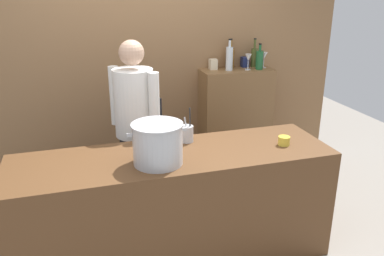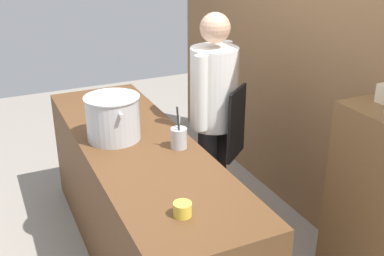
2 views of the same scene
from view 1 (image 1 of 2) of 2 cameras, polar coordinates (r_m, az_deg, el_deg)
name	(u,v)px [view 1 (image 1 of 2)]	position (r m, az deg, el deg)	size (l,w,h in m)	color
ground_plane	(175,255)	(3.41, -2.43, -17.78)	(8.00, 8.00, 0.00)	gray
brick_back_panel	(138,45)	(4.11, -7.74, 11.65)	(4.40, 0.10, 3.00)	olive
prep_counter	(174,207)	(3.15, -2.55, -11.30)	(2.40, 0.70, 0.90)	brown
bar_cabinet	(235,125)	(4.39, 6.17, 0.40)	(0.76, 0.32, 1.24)	brown
chef	(135,121)	(3.47, -8.12, 0.99)	(0.43, 0.45, 1.66)	black
stockpot_large	(158,144)	(2.75, -4.94, -2.25)	(0.42, 0.36, 0.29)	#B7BABF
utensil_crock	(187,133)	(3.15, -0.73, -0.78)	(0.10, 0.10, 0.28)	#B7BABF
butter_jar	(284,141)	(3.18, 13.05, -1.78)	(0.09, 0.09, 0.07)	yellow
wine_bottle_green	(259,59)	(4.26, 9.65, 9.66)	(0.08, 0.08, 0.27)	#1E592D
wine_bottle_clear	(229,58)	(4.16, 5.38, 9.93)	(0.07, 0.07, 0.32)	silver
wine_bottle_olive	(254,57)	(4.38, 8.91, 10.05)	(0.07, 0.07, 0.30)	#475123
wine_bottle_amber	(230,58)	(4.28, 5.53, 10.02)	(0.08, 0.08, 0.31)	#8C5919
wine_glass_tall	(264,56)	(4.35, 10.27, 10.06)	(0.07, 0.07, 0.16)	silver
wine_glass_wide	(248,58)	(4.21, 8.07, 9.85)	(0.07, 0.07, 0.17)	silver
spice_tin_cream	(213,64)	(4.20, 3.04, 9.11)	(0.08, 0.08, 0.11)	beige
spice_tin_navy	(245,62)	(4.36, 7.56, 9.36)	(0.07, 0.07, 0.11)	navy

